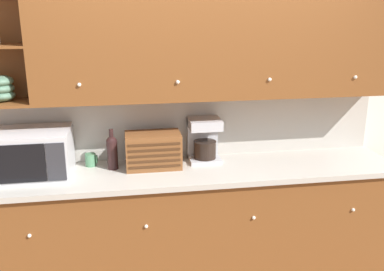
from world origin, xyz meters
The scene contains 10 objects.
ground_plane centered at (0.00, 0.00, 0.00)m, with size 24.00×24.00×0.00m, color #896647.
wall_back centered at (0.00, 0.03, 1.30)m, with size 5.47×0.06×2.60m.
counter_unit centered at (0.00, -0.29, 0.47)m, with size 3.09×0.61×0.93m.
backsplash_panel centered at (0.00, -0.01, 1.19)m, with size 3.07×0.01×0.51m.
upper_cabinets centered at (0.16, -0.16, 1.85)m, with size 3.07×0.35×0.83m.
microwave centered at (-1.16, -0.25, 1.10)m, with size 0.55×0.42×0.33m.
mug centered at (-0.76, -0.11, 0.98)m, with size 0.09×0.08×0.10m.
wine_bottle centered at (-0.60, -0.20, 1.07)m, with size 0.08×0.08×0.31m.
bread_box centered at (-0.29, -0.21, 1.06)m, with size 0.41×0.25×0.26m.
coffee_maker centered at (0.11, -0.12, 1.10)m, with size 0.24×0.23×0.34m.
Camera 1 is at (-0.50, -3.24, 2.08)m, focal length 40.00 mm.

